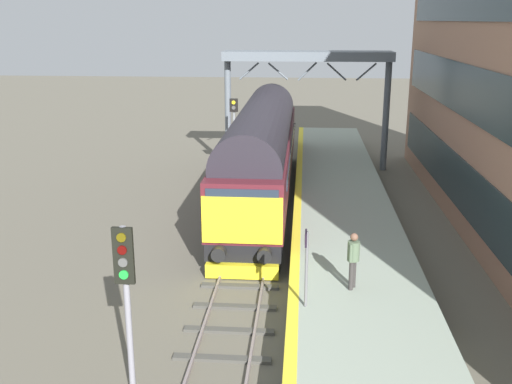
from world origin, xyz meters
TOP-DOWN VIEW (x-y plane):
  - ground_plane at (0.00, 0.00)m, footprint 140.00×140.00m
  - track_main at (0.00, 0.00)m, footprint 2.50×60.00m
  - station_platform at (3.60, 0.00)m, footprint 4.00×44.00m
  - diesel_locomotive at (0.00, 7.48)m, footprint 2.74×18.15m
  - signal_post_near at (-1.81, -8.14)m, footprint 0.44×0.22m
  - signal_post_mid at (-1.81, 11.98)m, footprint 0.44×0.22m
  - platform_number_sign at (2.07, -5.25)m, footprint 0.10×0.44m
  - waiting_passenger at (3.38, -4.06)m, footprint 0.45×0.47m
  - overhead_footbridge at (2.05, 14.16)m, footprint 9.30×2.00m

SIDE VIEW (x-z plane):
  - ground_plane at x=0.00m, z-range 0.00..0.00m
  - track_main at x=0.00m, z-range -0.02..0.13m
  - station_platform at x=3.60m, z-range 0.00..1.01m
  - waiting_passenger at x=3.38m, z-range 1.17..2.81m
  - platform_number_sign at x=2.07m, z-range 1.34..3.42m
  - diesel_locomotive at x=0.00m, z-range 0.14..4.82m
  - signal_post_mid at x=-1.81m, z-range 0.54..4.79m
  - signal_post_near at x=-1.81m, z-range 0.64..4.76m
  - overhead_footbridge at x=2.05m, z-range 2.57..9.18m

